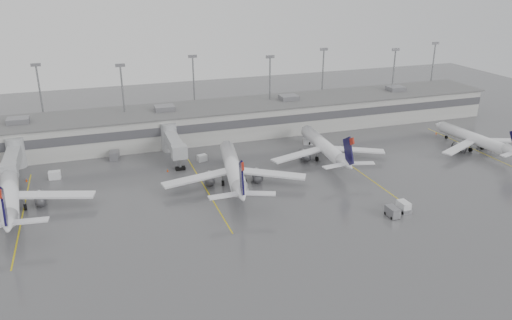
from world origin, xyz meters
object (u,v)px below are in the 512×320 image
object	(u,v)px
jet_far_left	(9,194)
baggage_tug	(403,207)
jet_mid_left	(234,169)
jet_far_right	(476,139)
jet_mid_right	(325,147)

from	to	relation	value
jet_far_left	baggage_tug	xyz separation A→B (m)	(69.83, -24.04, -2.66)
jet_far_left	jet_mid_left	xyz separation A→B (m)	(43.25, -1.39, -0.02)
jet_far_left	baggage_tug	distance (m)	73.89
jet_mid_left	jet_far_right	size ratio (longest dim) A/B	1.17
jet_mid_left	jet_far_right	world-z (taller)	jet_mid_left
jet_mid_right	baggage_tug	bearing A→B (deg)	-81.71
jet_far_left	jet_far_right	world-z (taller)	jet_far_left
jet_mid_right	jet_far_left	bearing A→B (deg)	-170.58
jet_far_left	jet_far_right	xyz separation A→B (m)	(106.78, -0.77, -0.53)
jet_far_left	jet_mid_right	xyz separation A→B (m)	(68.02, 5.52, -0.25)
jet_far_left	jet_mid_left	bearing A→B (deg)	-7.31
jet_far_left	baggage_tug	size ratio (longest dim) A/B	11.07
jet_mid_right	baggage_tug	distance (m)	29.71
jet_mid_left	jet_far_right	distance (m)	63.54
jet_mid_left	baggage_tug	distance (m)	35.02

